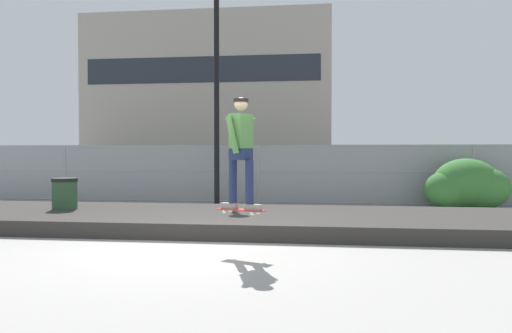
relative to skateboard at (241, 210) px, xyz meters
The scene contains 13 objects.
ground_plane 1.17m from the skateboard, 158.11° to the left, with size 120.00×120.00×0.00m, color gray.
gravel_berm 3.23m from the skateboard, 105.67° to the left, with size 13.34×3.81×0.31m, color #33302D.
skateboard is the anchor object (origin of this frame).
skater 1.01m from the skateboard, 26.57° to the right, with size 0.70×0.62×1.76m.
chain_fence 8.43m from the skateboard, 95.85° to the left, with size 25.97×0.06×1.85m.
street_lamp 8.45m from the skateboard, 104.99° to the left, with size 0.44×0.44×6.70m.
parked_car_near 11.46m from the skateboard, 106.19° to the left, with size 4.55×2.26×1.66m.
parked_car_mid 11.16m from the skateboard, 76.24° to the left, with size 4.51×2.17×1.66m.
library_building 49.71m from the skateboard, 102.93° to the left, with size 24.96×11.95×15.39m.
shrub_left 8.93m from the skateboard, 57.72° to the left, with size 1.44×1.17×1.11m.
shrub_center 9.27m from the skateboard, 55.62° to the left, with size 1.87×1.53×1.44m.
shrub_right 9.45m from the skateboard, 53.32° to the left, with size 1.56×1.28×1.21m.
trash_bin 5.64m from the skateboard, 145.30° to the left, with size 0.59×0.59×1.03m.
Camera 1 is at (2.25, -8.58, 1.63)m, focal length 37.43 mm.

